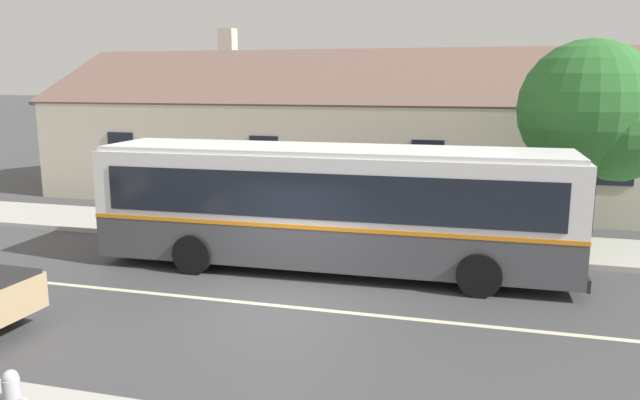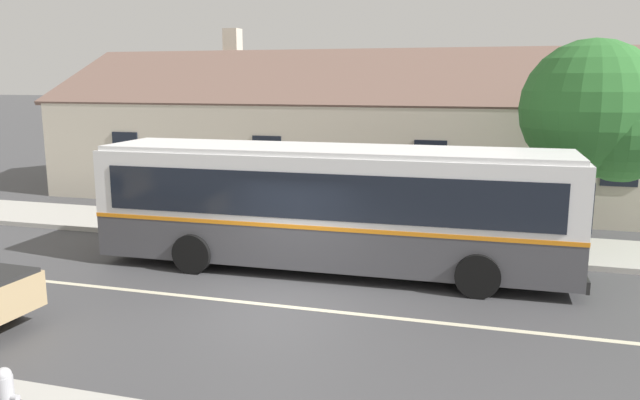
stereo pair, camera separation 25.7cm
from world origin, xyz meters
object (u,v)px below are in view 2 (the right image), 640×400
(transit_bus, at_px, (332,204))
(bench_by_building, at_px, (170,210))
(bench_down_street, at_px, (286,222))
(fire_hydrant, at_px, (5,395))
(street_tree_primary, at_px, (599,115))

(transit_bus, bearing_deg, bench_by_building, 154.67)
(bench_by_building, bearing_deg, bench_down_street, -7.95)
(transit_bus, distance_m, fire_hydrant, 8.75)
(bench_by_building, height_order, street_tree_primary, street_tree_primary)
(transit_bus, relative_size, street_tree_primary, 2.03)
(transit_bus, bearing_deg, bench_down_street, 130.99)
(bench_by_building, xyz_separation_m, street_tree_primary, (12.83, 0.94, 3.22))
(transit_bus, distance_m, bench_down_street, 3.35)
(bench_by_building, distance_m, bench_down_street, 4.26)
(transit_bus, height_order, bench_down_street, transit_bus)
(transit_bus, xyz_separation_m, bench_by_building, (-6.29, 2.98, -1.11))
(transit_bus, distance_m, street_tree_primary, 7.91)
(transit_bus, height_order, bench_by_building, transit_bus)
(street_tree_primary, bearing_deg, transit_bus, -149.10)
(bench_down_street, bearing_deg, fire_hydrant, -92.16)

